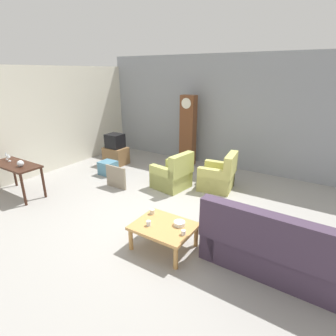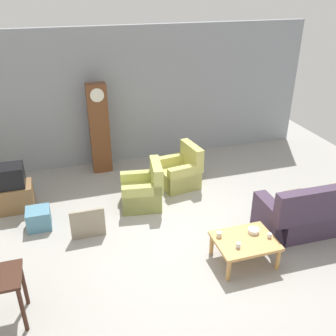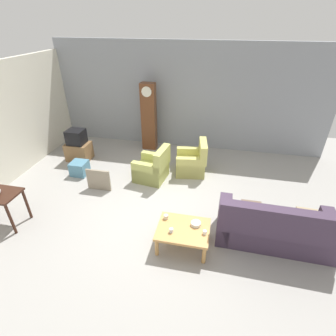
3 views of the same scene
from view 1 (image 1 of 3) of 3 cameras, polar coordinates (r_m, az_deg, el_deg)
The scene contains 20 objects.
ground_plane at distance 5.45m, azimuth -1.39°, elevation -10.23°, with size 10.40×10.40×0.00m, color #999691.
garage_door_wall at distance 8.03m, azimuth 13.33°, elevation 11.30°, with size 8.40×0.16×3.20m, color gray.
pegboard_wall_left at distance 8.19m, azimuth -25.24°, elevation 8.98°, with size 0.12×6.40×2.88m, color silver.
couch_floral at distance 4.25m, azimuth 22.24°, elevation -15.94°, with size 2.12×0.92×1.04m.
armchair_olive_near at distance 6.58m, azimuth 0.99°, elevation -1.74°, with size 0.89×0.87×0.92m.
armchair_olive_far at distance 6.63m, azimuth 10.69°, elevation -1.91°, with size 0.89×0.87×0.92m.
coffee_table_wood at distance 4.40m, azimuth -0.92°, elevation -12.74°, with size 0.96×0.76×0.42m.
console_table_dark at distance 6.99m, azimuth -29.66°, elevation -0.10°, with size 1.30×0.56×0.76m.
grandfather_clock at distance 8.12m, azimuth 4.27°, elevation 7.93°, with size 0.44×0.30×2.09m.
tv_stand_cabinet at distance 8.47m, azimuth -11.02°, elevation 2.60°, with size 0.68×0.52×0.52m, color brown.
tv_crt at distance 8.34m, azimuth -11.24°, elevation 5.69°, with size 0.48×0.44×0.42m, color black.
framed_picture_leaning at distance 6.71m, azimuth -11.04°, elevation -1.92°, with size 0.60×0.05×0.56m, color gray.
storage_box_blue at distance 7.68m, azimuth -12.65°, elevation 0.05°, with size 0.42×0.41×0.37m, color teal.
glass_dome_cloche at distance 6.68m, azimuth -28.92°, elevation 0.85°, with size 0.14×0.14×0.14m, color silver.
cup_white_porcelain at distance 4.14m, azimuth 3.29°, elevation -13.55°, with size 0.07×0.07×0.07m, color white.
cup_blue_rimmed at distance 4.35m, azimuth -4.16°, elevation -11.66°, with size 0.07×0.07×0.08m, color silver.
cup_cream_tall at distance 4.67m, azimuth -3.38°, elevation -9.26°, with size 0.09×0.09×0.08m, color beige.
bowl_white_stacked at distance 4.35m, azimuth 2.46°, elevation -11.72°, with size 0.18×0.18×0.07m, color white.
wine_glass_tall at distance 7.35m, azimuth -31.25°, elevation 2.46°, with size 0.06×0.06×0.20m.
wine_glass_mid at distance 7.18m, azimuth -30.84°, elevation 2.10°, with size 0.08×0.08×0.18m.
Camera 1 is at (2.65, -3.89, 2.74)m, focal length 28.61 mm.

